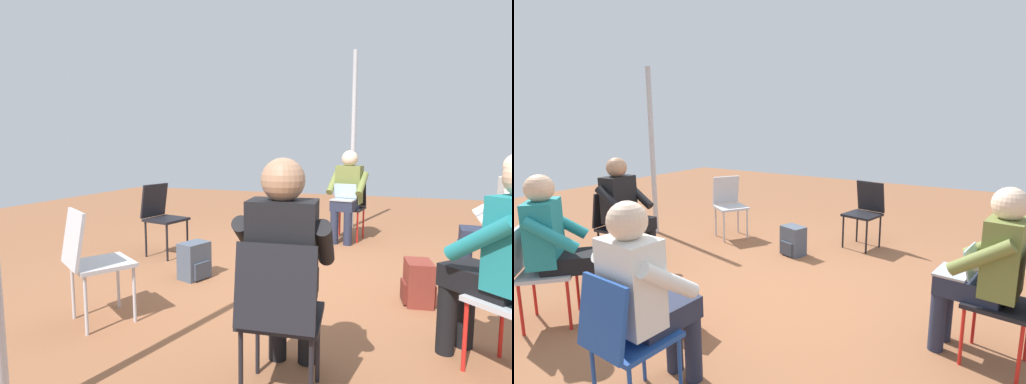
% 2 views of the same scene
% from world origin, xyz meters
% --- Properties ---
extents(ground_plane, '(14.00, 14.00, 0.00)m').
position_xyz_m(ground_plane, '(0.00, 0.00, 0.00)').
color(ground_plane, brown).
extents(chair_southwest, '(0.56, 0.58, 0.85)m').
position_xyz_m(chair_southwest, '(-1.22, -1.54, 0.50)').
color(chair_southwest, '#B7B7BC').
rests_on(chair_southwest, ground).
extents(chair_south, '(0.44, 0.47, 0.85)m').
position_xyz_m(chair_south, '(0.32, -1.98, 0.50)').
color(chair_south, black).
rests_on(chair_south, ground).
extents(chair_north, '(0.45, 0.49, 0.85)m').
position_xyz_m(chair_north, '(0.22, 1.89, 0.50)').
color(chair_north, black).
rests_on(chair_north, ground).
extents(chair_west, '(0.51, 0.47, 0.85)m').
position_xyz_m(chair_west, '(-1.79, 0.24, 0.50)').
color(chair_west, black).
rests_on(chair_west, ground).
extents(person_with_laptop, '(0.54, 0.56, 1.24)m').
position_xyz_m(person_with_laptop, '(0.20, 1.73, 0.69)').
color(person_with_laptop, '#23283D').
rests_on(person_with_laptop, ground).
extents(person_in_white, '(0.54, 0.51, 1.24)m').
position_xyz_m(person_in_white, '(1.69, 0.07, 0.69)').
color(person_in_white, '#23283D').
rests_on(person_in_white, ground).
extents(person_in_black, '(0.53, 0.55, 1.24)m').
position_xyz_m(person_in_black, '(0.31, -1.81, 0.69)').
color(person_in_black, black).
rests_on(person_in_black, ground).
extents(person_in_teal, '(0.63, 0.63, 1.24)m').
position_xyz_m(person_in_teal, '(1.41, -1.26, 0.69)').
color(person_in_teal, black).
rests_on(person_in_teal, ground).
extents(backpack_near_laptop_user, '(0.30, 0.33, 0.36)m').
position_xyz_m(backpack_near_laptop_user, '(-1.01, -0.40, 0.16)').
color(backpack_near_laptop_user, '#475160').
rests_on(backpack_near_laptop_user, ground).
extents(backpack_by_empty_chair, '(0.27, 0.31, 0.36)m').
position_xyz_m(backpack_by_empty_chair, '(1.03, -0.35, 0.16)').
color(backpack_by_empty_chair, maroon).
rests_on(backpack_by_empty_chair, ground).
extents(tent_pole_far, '(0.07, 0.07, 2.77)m').
position_xyz_m(tent_pole_far, '(0.16, 2.69, 1.39)').
color(tent_pole_far, '#B2B2B7').
rests_on(tent_pole_far, ground).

